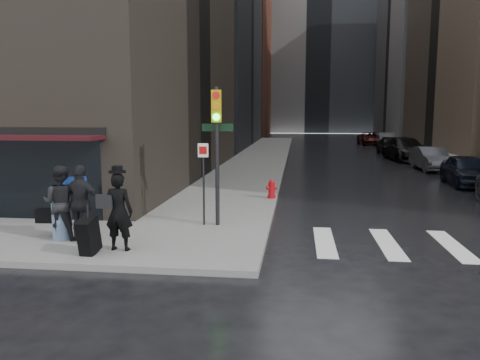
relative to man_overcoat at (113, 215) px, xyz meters
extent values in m
plane|color=black|center=(1.47, 0.96, -1.00)|extent=(140.00, 140.00, 0.00)
cube|color=slate|center=(1.47, 27.96, -0.92)|extent=(4.00, 50.00, 0.15)
cube|color=slate|center=(14.97, 27.96, -0.92)|extent=(3.00, 50.00, 0.15)
cube|color=silver|center=(4.97, 1.96, -0.99)|extent=(0.50, 3.00, 0.01)
cube|color=silver|center=(6.57, 1.96, -0.99)|extent=(0.50, 3.00, 0.01)
cube|color=silver|center=(8.17, 1.96, -0.99)|extent=(0.50, 3.00, 0.01)
cube|color=#582F1E|center=(-11.53, 62.96, 12.00)|extent=(22.00, 20.00, 26.00)
cube|color=gray|center=(27.47, 58.96, 11.50)|extent=(22.00, 20.00, 25.00)
cube|color=gray|center=(7.47, 78.96, 15.00)|extent=(40.00, 12.00, 32.00)
imported|color=black|center=(0.12, 0.08, 0.07)|extent=(0.68, 0.46, 1.84)
cylinder|color=black|center=(0.12, 0.08, 1.01)|extent=(0.39, 0.39, 0.05)
cylinder|color=black|center=(0.12, 0.08, 1.07)|extent=(0.24, 0.24, 0.15)
cube|color=black|center=(-0.19, 0.03, 0.31)|extent=(0.39, 0.13, 0.32)
cube|color=black|center=(-0.44, -0.33, -0.42)|extent=(0.32, 0.72, 0.93)
cylinder|color=black|center=(-0.44, -0.33, 0.07)|extent=(0.04, 0.04, 0.43)
imported|color=black|center=(-1.70, 0.84, 0.10)|extent=(0.97, 0.78, 1.89)
cube|color=black|center=(-2.15, 1.00, -0.28)|extent=(0.59, 0.34, 0.35)
cylinder|color=navy|center=(-1.39, 0.98, 0.60)|extent=(0.62, 0.43, 0.30)
imported|color=black|center=(-1.13, 0.79, 0.11)|extent=(1.17, 0.60, 1.92)
cylinder|color=black|center=(1.97, 2.86, 1.11)|extent=(0.12, 0.12, 3.92)
cube|color=#BB960C|center=(1.99, 2.64, 2.53)|extent=(0.29, 0.21, 0.88)
cylinder|color=red|center=(2.00, 2.55, 2.82)|extent=(0.20, 0.07, 0.20)
cylinder|color=orange|center=(2.00, 2.55, 2.53)|extent=(0.20, 0.07, 0.20)
cylinder|color=#19E533|center=(2.00, 2.55, 2.24)|extent=(0.20, 0.07, 0.20)
cylinder|color=black|center=(1.58, 2.82, 0.33)|extent=(0.06, 0.06, 2.35)
cube|color=white|center=(1.58, 2.79, 1.31)|extent=(0.29, 0.05, 0.39)
cube|color=black|center=(1.97, 2.94, 1.94)|extent=(0.88, 0.13, 0.22)
cylinder|color=#B40B12|center=(3.27, 7.39, -0.80)|extent=(0.31, 0.31, 0.10)
cylinder|color=#B40B12|center=(3.27, 7.39, -0.56)|extent=(0.23, 0.23, 0.59)
sphere|color=#B40B12|center=(3.27, 7.39, -0.24)|extent=(0.21, 0.21, 0.21)
cylinder|color=#B40B12|center=(3.27, 7.39, -0.46)|extent=(0.41, 0.24, 0.14)
imported|color=black|center=(12.07, 12.63, -0.28)|extent=(1.99, 4.34, 1.44)
imported|color=#3B3A3F|center=(12.07, 18.58, -0.31)|extent=(1.63, 4.26, 1.39)
imported|color=black|center=(11.91, 24.52, -0.19)|extent=(2.81, 5.79, 1.63)
imported|color=black|center=(11.89, 30.46, -0.31)|extent=(1.69, 4.08, 1.38)
imported|color=#3B3A3F|center=(12.80, 36.40, -0.23)|extent=(1.98, 4.76, 1.53)
imported|color=#3C0E0C|center=(12.11, 42.35, -0.32)|extent=(2.49, 4.98, 1.35)
camera|label=1|loc=(4.22, -10.14, 2.32)|focal=35.00mm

